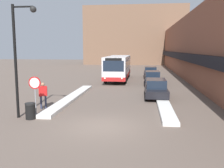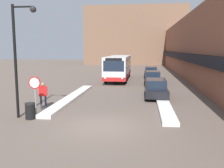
{
  "view_description": "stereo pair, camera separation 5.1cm",
  "coord_description": "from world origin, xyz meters",
  "views": [
    {
      "loc": [
        2.03,
        -12.44,
        4.04
      ],
      "look_at": [
        -0.18,
        5.74,
        1.45
      ],
      "focal_mm": 40.0,
      "sensor_mm": 36.0,
      "label": 1
    },
    {
      "loc": [
        2.08,
        -12.43,
        4.04
      ],
      "look_at": [
        -0.18,
        5.74,
        1.45
      ],
      "focal_mm": 40.0,
      "sensor_mm": 36.0,
      "label": 2
    }
  ],
  "objects": [
    {
      "name": "ground_plane",
      "position": [
        0.0,
        0.0,
        0.0
      ],
      "size": [
        160.0,
        160.0,
        0.0
      ],
      "primitive_type": "plane",
      "color": "#66564C"
    },
    {
      "name": "building_row_right",
      "position": [
        9.97,
        24.0,
        4.17
      ],
      "size": [
        5.5,
        60.0,
        8.35
      ],
      "color": "brown",
      "rests_on": "ground_plane"
    },
    {
      "name": "building_backdrop_far",
      "position": [
        0.0,
        54.21,
        7.39
      ],
      "size": [
        26.0,
        8.0,
        14.77
      ],
      "color": "brown",
      "rests_on": "ground_plane"
    },
    {
      "name": "snow_bank_left",
      "position": [
        -3.6,
        6.85,
        0.12
      ],
      "size": [
        0.9,
        11.76,
        0.23
      ],
      "color": "silver",
      "rests_on": "ground_plane"
    },
    {
      "name": "snow_bank_right",
      "position": [
        3.6,
        5.01,
        0.11
      ],
      "size": [
        0.9,
        9.2,
        0.21
      ],
      "color": "silver",
      "rests_on": "ground_plane"
    },
    {
      "name": "city_bus",
      "position": [
        -1.07,
        19.82,
        1.71
      ],
      "size": [
        2.63,
        11.13,
        3.09
      ],
      "color": "silver",
      "rests_on": "ground_plane"
    },
    {
      "name": "parked_car_front",
      "position": [
        3.2,
        8.41,
        0.76
      ],
      "size": [
        1.83,
        4.47,
        1.53
      ],
      "color": "black",
      "rests_on": "ground_plane"
    },
    {
      "name": "parked_car_middle",
      "position": [
        3.2,
        15.85,
        0.76
      ],
      "size": [
        1.79,
        4.26,
        1.54
      ],
      "color": "black",
      "rests_on": "ground_plane"
    },
    {
      "name": "parked_car_back",
      "position": [
        3.2,
        22.97,
        0.76
      ],
      "size": [
        1.82,
        4.31,
        1.53
      ],
      "color": "black",
      "rests_on": "ground_plane"
    },
    {
      "name": "stop_sign",
      "position": [
        -4.41,
        1.81,
        1.73
      ],
      "size": [
        0.76,
        0.08,
        2.38
      ],
      "color": "gray",
      "rests_on": "ground_plane"
    },
    {
      "name": "street_lamp",
      "position": [
        -4.93,
        1.15,
        4.02
      ],
      "size": [
        1.46,
        0.36,
        6.5
      ],
      "color": "black",
      "rests_on": "ground_plane"
    },
    {
      "name": "pedestrian",
      "position": [
        -4.59,
        3.44,
        1.08
      ],
      "size": [
        0.51,
        0.47,
        1.79
      ],
      "rotation": [
        0.0,
        0.0,
        0.66
      ],
      "color": "#333851",
      "rests_on": "ground_plane"
    },
    {
      "name": "trash_bin",
      "position": [
        -4.35,
        0.92,
        0.48
      ],
      "size": [
        0.59,
        0.59,
        0.95
      ],
      "color": "black",
      "rests_on": "ground_plane"
    }
  ]
}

